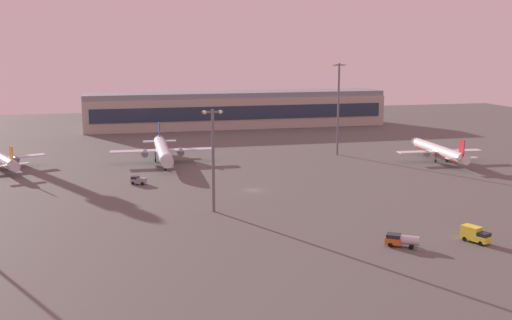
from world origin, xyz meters
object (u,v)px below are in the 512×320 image
Objects in this scene: airplane_far_stand at (163,150)px; fuel_truck at (401,240)px; catering_truck at (475,234)px; baggage_tractor at (138,180)px; apron_light_east at (213,153)px; airplane_taxiway_distant at (439,151)px; apron_light_central at (338,104)px.

airplane_far_stand reaches higher than fuel_truck.
fuel_truck is (-15.27, 0.91, -0.21)m from catering_truck.
airplane_far_stand reaches higher than baggage_tractor.
catering_truck is at bearing -37.25° from apron_light_east.
airplane_taxiway_distant reaches higher than catering_truck.
airplane_far_stand is at bearing 95.13° from apron_light_east.
airplane_far_stand reaches higher than airplane_taxiway_distant.
airplane_taxiway_distant is 94.34m from fuel_truck.
fuel_truck is 0.27× the size of apron_light_east.
apron_light_east is (-45.50, 34.60, 12.04)m from catering_truck.
airplane_far_stand is 1.36× the size of apron_light_central.
baggage_tractor is (-98.32, -11.49, -2.38)m from airplane_taxiway_distant.
catering_truck is at bearing -111.54° from airplane_taxiway_distant.
airplane_far_stand is 7.07× the size of catering_truck.
catering_truck is (-37.52, -79.07, -1.98)m from airplane_taxiway_distant.
baggage_tractor is (-60.80, 67.58, -0.40)m from catering_truck.
apron_light_central reaches higher than apron_light_east.
airplane_taxiway_distant is at bearing -59.60° from baggage_tractor.
apron_light_east reaches higher than airplane_far_stand.
baggage_tractor is 0.19× the size of apron_light_east.
catering_truck reaches higher than baggage_tractor.
apron_light_central is (-27.97, 19.91, 14.21)m from airplane_taxiway_distant.
fuel_truck is at bearing -48.10° from apron_light_east.
apron_light_central is 1.34× the size of apron_light_east.
airplane_far_stand is 62.25m from apron_light_central.
apron_light_central is at bearing -42.22° from baggage_tractor.
baggage_tractor is 80.73m from fuel_truck.
apron_light_east is (5.69, -63.37, 9.42)m from airplane_far_stand.
apron_light_east is at bearing -147.98° from airplane_taxiway_distant.
airplane_taxiway_distant is 5.77× the size of fuel_truck.
airplane_far_stand is at bearing 171.81° from airplane_taxiway_distant.
baggage_tractor is at bearing -169.49° from airplane_taxiway_distant.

